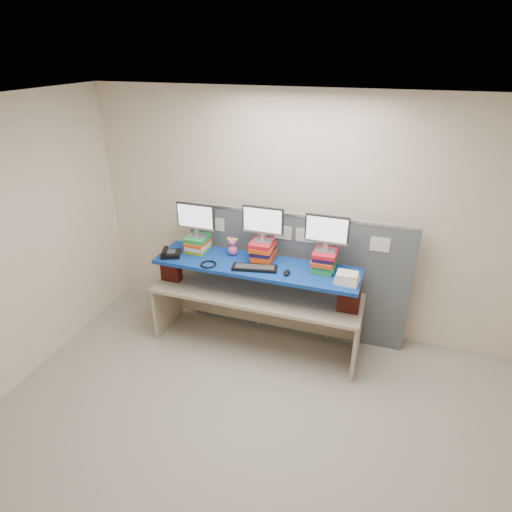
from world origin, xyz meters
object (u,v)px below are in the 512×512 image
(blue_board, at_px, (256,266))
(keyboard, at_px, (255,268))
(monitor_left, at_px, (196,218))
(desk_phone, at_px, (170,253))
(monitor_center, at_px, (263,222))
(desk, at_px, (256,303))
(monitor_right, at_px, (327,231))

(blue_board, xyz_separation_m, keyboard, (0.02, -0.10, 0.03))
(monitor_left, bearing_deg, desk_phone, -134.05)
(monitor_center, distance_m, keyboard, 0.49)
(desk, distance_m, monitor_center, 0.94)
(monitor_left, xyz_separation_m, keyboard, (0.76, -0.23, -0.38))
(monitor_center, height_order, desk_phone, monitor_center)
(blue_board, height_order, monitor_right, monitor_right)
(monitor_left, relative_size, keyboard, 0.91)
(monitor_left, xyz_separation_m, desk_phone, (-0.23, -0.23, -0.36))
(desk, distance_m, desk_phone, 1.11)
(monitor_right, distance_m, keyboard, 0.84)
(keyboard, bearing_deg, desk_phone, 169.59)
(blue_board, relative_size, monitor_center, 4.99)
(desk, height_order, blue_board, blue_board)
(blue_board, height_order, keyboard, keyboard)
(monitor_left, bearing_deg, keyboard, -16.21)
(blue_board, bearing_deg, keyboard, -78.93)
(blue_board, height_order, monitor_center, monitor_center)
(desk, distance_m, blue_board, 0.47)
(blue_board, bearing_deg, monitor_center, 72.61)
(monitor_left, height_order, monitor_right, monitor_right)
(monitor_center, relative_size, desk_phone, 1.73)
(blue_board, bearing_deg, monitor_left, 170.99)
(desk, xyz_separation_m, keyboard, (0.02, -0.10, 0.50))
(monitor_center, bearing_deg, monitor_right, 0.00)
(desk, height_order, monitor_left, monitor_left)
(monitor_right, relative_size, desk_phone, 1.73)
(monitor_center, xyz_separation_m, monitor_right, (0.68, -0.01, -0.01))
(desk, height_order, monitor_right, monitor_right)
(monitor_right, height_order, desk_phone, monitor_right)
(blue_board, distance_m, monitor_left, 0.86)
(monitor_right, distance_m, desk_phone, 1.75)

